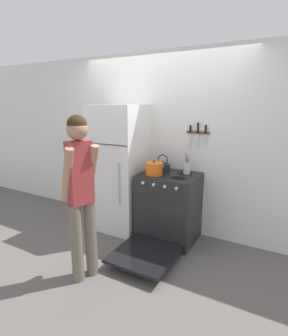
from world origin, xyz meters
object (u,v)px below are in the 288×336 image
(refrigerator, at_px, (119,168))
(dutch_oven_pot, at_px, (154,168))
(utensil_jar, at_px, (187,168))
(tea_kettle, at_px, (163,166))
(person, at_px, (81,190))
(stove_range, at_px, (168,208))

(refrigerator, distance_m, dutch_oven_pot, 0.64)
(utensil_jar, bearing_deg, tea_kettle, -179.16)
(utensil_jar, bearing_deg, dutch_oven_pot, -145.06)
(tea_kettle, relative_size, utensil_jar, 0.84)
(refrigerator, bearing_deg, utensil_jar, 8.44)
(dutch_oven_pot, height_order, person, person)
(stove_range, height_order, utensil_jar, utensil_jar)
(person, bearing_deg, utensil_jar, -5.20)
(utensil_jar, bearing_deg, stove_range, -138.54)
(dutch_oven_pot, height_order, utensil_jar, utensil_jar)
(dutch_oven_pot, bearing_deg, stove_range, 26.25)
(dutch_oven_pot, bearing_deg, utensil_jar, 34.94)
(refrigerator, distance_m, tea_kettle, 0.66)
(refrigerator, height_order, stove_range, refrigerator)
(refrigerator, bearing_deg, dutch_oven_pot, -9.69)
(refrigerator, relative_size, dutch_oven_pot, 6.53)
(person, bearing_deg, stove_range, -0.61)
(utensil_jar, relative_size, person, 0.16)
(refrigerator, xyz_separation_m, dutch_oven_pot, (0.62, -0.11, 0.10))
(dutch_oven_pot, bearing_deg, refrigerator, 170.31)
(stove_range, xyz_separation_m, dutch_oven_pot, (-0.17, -0.08, 0.55))
(refrigerator, distance_m, stove_range, 0.92)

